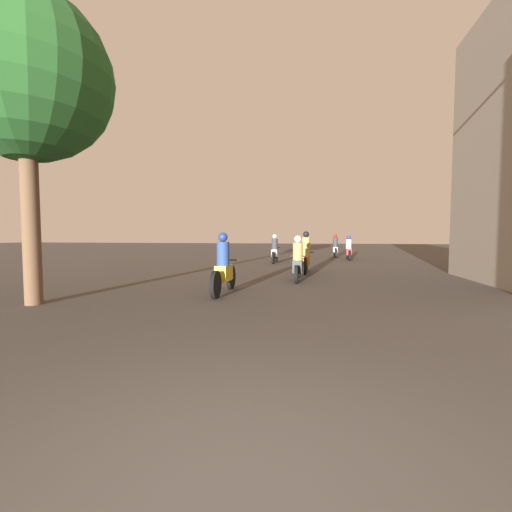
{
  "coord_description": "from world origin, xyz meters",
  "views": [
    {
      "loc": [
        0.45,
        -1.66,
        1.52
      ],
      "look_at": [
        -2.79,
        16.04,
        0.41
      ],
      "focal_mm": 24.0,
      "sensor_mm": 36.0,
      "label": 1
    }
  ],
  "objects": [
    {
      "name": "motorcycle_orange",
      "position": [
        -0.03,
        12.03,
        0.67
      ],
      "size": [
        0.6,
        2.04,
        1.67
      ],
      "rotation": [
        0.0,
        0.0,
        -0.12
      ],
      "color": "black",
      "rests_on": "ground_plane"
    },
    {
      "name": "motorcycle_white",
      "position": [
        -1.89,
        16.82,
        0.63
      ],
      "size": [
        0.6,
        2.08,
        1.56
      ],
      "rotation": [
        0.0,
        0.0,
        -0.05
      ],
      "color": "black",
      "rests_on": "ground_plane"
    },
    {
      "name": "motorcycle_black",
      "position": [
        -0.22,
        9.73,
        0.6
      ],
      "size": [
        0.6,
        2.01,
        1.5
      ],
      "rotation": [
        0.0,
        0.0,
        0.09
      ],
      "color": "black",
      "rests_on": "ground_plane"
    },
    {
      "name": "motorcycle_silver",
      "position": [
        1.58,
        22.15,
        0.63
      ],
      "size": [
        0.6,
        2.04,
        1.59
      ],
      "rotation": [
        0.0,
        0.0,
        0.03
      ],
      "color": "black",
      "rests_on": "ground_plane"
    },
    {
      "name": "street_tree",
      "position": [
        -5.67,
        4.75,
        4.83
      ],
      "size": [
        3.55,
        3.55,
        6.64
      ],
      "color": "brown",
      "rests_on": "ground_plane"
    },
    {
      "name": "motorcycle_red",
      "position": [
        2.25,
        19.76,
        0.6
      ],
      "size": [
        0.6,
        2.07,
        1.49
      ],
      "rotation": [
        0.0,
        0.0,
        -0.17
      ],
      "color": "black",
      "rests_on": "ground_plane"
    },
    {
      "name": "motorcycle_yellow",
      "position": [
        -1.95,
        6.8,
        0.64
      ],
      "size": [
        0.6,
        2.13,
        1.58
      ],
      "rotation": [
        0.0,
        0.0,
        -0.09
      ],
      "color": "black",
      "rests_on": "ground_plane"
    }
  ]
}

